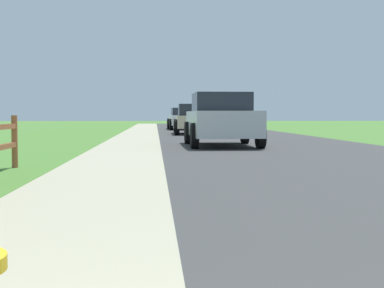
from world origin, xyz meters
TOP-DOWN VIEW (x-y plane):
  - ground_plane at (0.00, 25.00)m, footprint 120.00×120.00m
  - road_asphalt at (3.50, 27.00)m, footprint 7.00×66.00m
  - curb_concrete at (-3.00, 27.00)m, footprint 6.00×66.00m
  - grass_verge at (-4.50, 27.00)m, footprint 5.00×66.00m
  - parked_suv_silver at (1.92, 17.12)m, footprint 2.19×4.42m
  - parked_car_beige at (1.85, 27.82)m, footprint 2.17×4.51m
  - parked_car_white at (1.75, 36.58)m, footprint 2.19×5.04m

SIDE VIEW (x-z plane):
  - ground_plane at x=0.00m, z-range 0.00..0.00m
  - road_asphalt at x=3.50m, z-range 0.00..0.01m
  - curb_concrete at x=-3.00m, z-range 0.00..0.01m
  - grass_verge at x=-4.50m, z-range 0.00..0.01m
  - parked_car_white at x=1.75m, z-range 0.02..1.44m
  - parked_car_beige at x=1.85m, z-range 0.02..1.53m
  - parked_suv_silver at x=1.92m, z-range 0.00..1.67m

